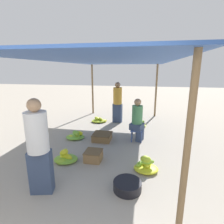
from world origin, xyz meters
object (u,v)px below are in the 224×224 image
object	(u,v)px
basin_black	(127,186)
banana_pile_left_1	(76,136)
banana_pile_left_0	(65,158)
crate_near	(93,156)
shopper_walking_mid	(118,102)
crate_mid	(102,137)
vendor_seated	(138,120)
banana_pile_right_1	(139,124)
banana_pile_left_2	(99,120)
banana_pile_right_0	(145,166)
stool	(137,131)
vendor_foreground	(38,146)

from	to	relation	value
basin_black	banana_pile_left_1	size ratio (longest dim) A/B	0.89
basin_black	banana_pile_left_0	size ratio (longest dim) A/B	0.91
crate_near	shopper_walking_mid	bearing A→B (deg)	88.52
banana_pile_left_0	crate_mid	xyz separation A→B (m)	(0.54, 1.34, 0.02)
vendor_seated	banana_pile_left_1	xyz separation A→B (m)	(-1.84, -0.17, -0.56)
banana_pile_right_1	banana_pile_left_0	bearing A→B (deg)	-119.16
banana_pile_left_2	banana_pile_right_0	bearing A→B (deg)	-59.78
vendor_seated	banana_pile_right_0	world-z (taller)	vendor_seated
basin_black	banana_pile_left_2	size ratio (longest dim) A/B	0.77
shopper_walking_mid	crate_mid	bearing A→B (deg)	-94.90
shopper_walking_mid	stool	bearing A→B (deg)	-64.32
banana_pile_right_1	crate_near	bearing A→B (deg)	-109.66
banana_pile_left_0	shopper_walking_mid	world-z (taller)	shopper_walking_mid
stool	basin_black	size ratio (longest dim) A/B	0.72
stool	banana_pile_right_0	size ratio (longest dim) A/B	0.71
banana_pile_left_0	shopper_walking_mid	bearing A→B (deg)	77.69
banana_pile_left_1	crate_near	xyz separation A→B (m)	(0.91, -1.17, 0.03)
banana_pile_left_2	banana_pile_right_0	distance (m)	3.64
vendor_seated	stool	bearing A→B (deg)	-158.25
basin_black	crate_near	xyz separation A→B (m)	(-0.87, 0.87, 0.04)
vendor_foreground	crate_near	xyz separation A→B (m)	(0.56, 1.17, -0.73)
banana_pile_right_1	crate_near	world-z (taller)	banana_pile_right_1
banana_pile_left_0	banana_pile_left_2	distance (m)	3.11
banana_pile_right_1	vendor_seated	bearing A→B (deg)	-91.14
banana_pile_left_0	crate_mid	bearing A→B (deg)	67.96
banana_pile_left_0	banana_pile_left_1	xyz separation A→B (m)	(-0.28, 1.32, -0.00)
banana_pile_right_0	crate_near	world-z (taller)	banana_pile_right_0
vendor_foreground	vendor_seated	distance (m)	2.93
banana_pile_left_2	banana_pile_right_0	xyz separation A→B (m)	(1.83, -3.14, 0.03)
banana_pile_right_0	crate_near	bearing A→B (deg)	171.07
basin_black	banana_pile_left_1	world-z (taller)	banana_pile_left_1
vendor_foreground	crate_mid	size ratio (longest dim) A/B	3.03
banana_pile_left_2	basin_black	bearing A→B (deg)	-68.34
banana_pile_right_0	crate_mid	world-z (taller)	banana_pile_right_0
banana_pile_right_0	vendor_foreground	bearing A→B (deg)	-150.39
vendor_foreground	stool	xyz separation A→B (m)	(1.48, 2.51, -0.56)
vendor_foreground	crate_near	distance (m)	1.49
vendor_foreground	banana_pile_right_1	size ratio (longest dim) A/B	2.74
shopper_walking_mid	vendor_seated	bearing A→B (deg)	-63.81
banana_pile_right_0	shopper_walking_mid	bearing A→B (deg)	108.61
banana_pile_right_0	shopper_walking_mid	distance (m)	3.52
crate_mid	banana_pile_left_2	bearing A→B (deg)	107.83
banana_pile_left_0	banana_pile_right_0	xyz separation A→B (m)	(1.80, -0.03, 0.02)
vendor_seated	banana_pile_left_0	size ratio (longest dim) A/B	2.32
stool	shopper_walking_mid	size ratio (longest dim) A/B	0.22
stool	banana_pile_left_1	distance (m)	1.84
vendor_foreground	banana_pile_left_1	size ratio (longest dim) A/B	2.93
vendor_foreground	banana_pile_right_1	bearing A→B (deg)	68.53
vendor_foreground	basin_black	xyz separation A→B (m)	(1.43, 0.30, -0.76)
banana_pile_right_0	banana_pile_left_2	bearing A→B (deg)	120.22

